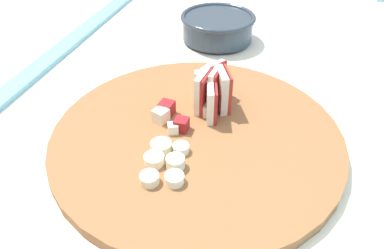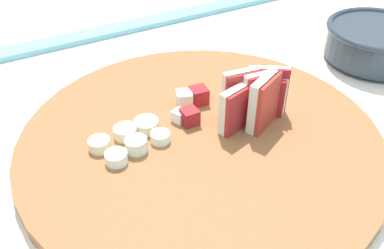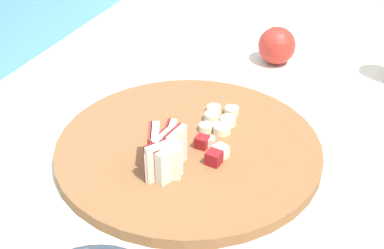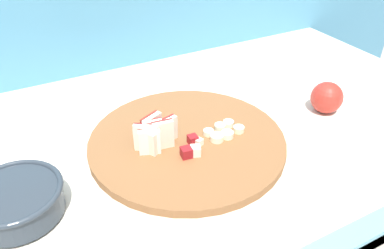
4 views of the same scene
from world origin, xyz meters
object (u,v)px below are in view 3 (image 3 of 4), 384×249
object	(u,v)px
banana_slice_rows	(220,119)
whole_apple	(277,46)
cutting_board	(188,149)
apple_dice_pile	(205,151)
apple_wedge_fan	(164,154)

from	to	relation	value
banana_slice_rows	whole_apple	xyz separation A→B (m)	(0.29, -0.01, 0.01)
cutting_board	whole_apple	bearing A→B (deg)	-5.50
cutting_board	banana_slice_rows	bearing A→B (deg)	-16.21
whole_apple	banana_slice_rows	bearing A→B (deg)	177.51
apple_dice_pile	banana_slice_rows	world-z (taller)	apple_dice_pile
apple_dice_pile	apple_wedge_fan	bearing A→B (deg)	143.51
apple_dice_pile	banana_slice_rows	distance (m)	0.10
apple_wedge_fan	apple_dice_pile	size ratio (longest dim) A/B	1.10
whole_apple	apple_wedge_fan	bearing A→B (deg)	174.72
apple_dice_pile	banana_slice_rows	size ratio (longest dim) A/B	1.02
cutting_board	apple_dice_pile	distance (m)	0.04
apple_dice_pile	cutting_board	bearing A→B (deg)	64.06
cutting_board	apple_dice_pile	bearing A→B (deg)	-115.94
apple_wedge_fan	whole_apple	bearing A→B (deg)	-5.28
cutting_board	apple_wedge_fan	xyz separation A→B (m)	(-0.07, 0.01, 0.04)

